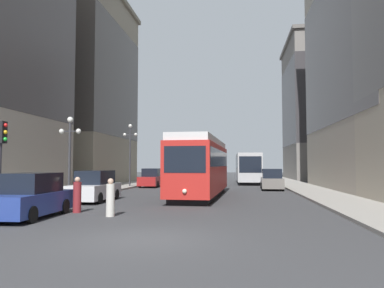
% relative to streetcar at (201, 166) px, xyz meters
% --- Properties ---
extents(ground_plane, '(200.00, 200.00, 0.00)m').
position_rel_streetcar_xyz_m(ground_plane, '(-0.27, -14.47, -2.10)').
color(ground_plane, '#38383A').
extents(sidewalk_left, '(3.36, 120.00, 0.15)m').
position_rel_streetcar_xyz_m(sidewalk_left, '(-8.94, 25.53, -2.03)').
color(sidewalk_left, gray).
rests_on(sidewalk_left, ground).
extents(sidewalk_right, '(3.36, 120.00, 0.15)m').
position_rel_streetcar_xyz_m(sidewalk_right, '(8.41, 25.53, -2.03)').
color(sidewalk_right, gray).
rests_on(sidewalk_right, ground).
extents(streetcar, '(3.12, 12.50, 3.89)m').
position_rel_streetcar_xyz_m(streetcar, '(0.00, 0.00, 0.00)').
color(streetcar, black).
rests_on(streetcar, ground).
extents(transit_bus, '(2.85, 11.90, 3.45)m').
position_rel_streetcar_xyz_m(transit_bus, '(3.62, 19.37, -0.15)').
color(transit_bus, black).
rests_on(transit_bus, ground).
extents(parked_car_left_near, '(1.91, 4.46, 1.82)m').
position_rel_streetcar_xyz_m(parked_car_left_near, '(-5.96, -3.98, -1.26)').
color(parked_car_left_near, black).
rests_on(parked_car_left_near, ground).
extents(parked_car_left_mid, '(1.93, 4.87, 1.82)m').
position_rel_streetcar_xyz_m(parked_car_left_mid, '(-5.96, 10.86, -1.26)').
color(parked_car_left_mid, black).
rests_on(parked_car_left_mid, ground).
extents(parked_car_right_far, '(2.01, 4.83, 1.82)m').
position_rel_streetcar_xyz_m(parked_car_right_far, '(5.42, 8.05, -1.26)').
color(parked_car_right_far, black).
rests_on(parked_car_right_far, ground).
extents(parked_car_left_far, '(1.99, 4.49, 1.82)m').
position_rel_streetcar_xyz_m(parked_car_left_far, '(-5.96, -10.79, -1.26)').
color(parked_car_left_far, black).
rests_on(parked_car_left_far, ground).
extents(pedestrian_crossing_near, '(0.36, 0.36, 1.61)m').
position_rel_streetcar_xyz_m(pedestrian_crossing_near, '(-4.75, -9.04, -1.35)').
color(pedestrian_crossing_near, maroon).
rests_on(pedestrian_crossing_near, ground).
extents(pedestrian_crossing_far, '(0.36, 0.36, 1.59)m').
position_rel_streetcar_xyz_m(pedestrian_crossing_far, '(-2.83, -10.05, -1.36)').
color(pedestrian_crossing_far, beige).
rests_on(pedestrian_crossing_far, ground).
extents(traffic_light_near_left, '(0.47, 0.36, 3.88)m').
position_rel_streetcar_xyz_m(traffic_light_near_left, '(-7.64, -10.34, 1.04)').
color(traffic_light_near_left, '#232328').
rests_on(traffic_light_near_left, sidewalk_left).
extents(lamp_post_left_near, '(1.41, 0.36, 4.99)m').
position_rel_streetcar_xyz_m(lamp_post_left_near, '(-7.86, -3.39, 1.36)').
color(lamp_post_left_near, '#333338').
rests_on(lamp_post_left_near, sidewalk_left).
extents(lamp_post_left_far, '(1.41, 0.36, 5.97)m').
position_rel_streetcar_xyz_m(lamp_post_left_far, '(-7.86, 9.44, 1.93)').
color(lamp_post_left_far, '#333338').
rests_on(lamp_post_left_far, sidewalk_left).
extents(building_left_corner, '(14.28, 15.35, 21.46)m').
position_rel_streetcar_xyz_m(building_left_corner, '(-17.46, 14.45, 8.94)').
color(building_left_corner, gray).
rests_on(building_left_corner, ground).
extents(building_right_midblock, '(13.37, 15.19, 20.77)m').
position_rel_streetcar_xyz_m(building_right_midblock, '(16.47, 31.47, 8.58)').
color(building_right_midblock, slate).
rests_on(building_right_midblock, ground).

